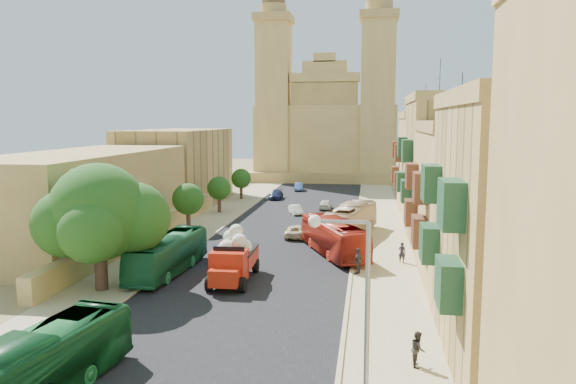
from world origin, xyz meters
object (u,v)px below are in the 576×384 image
(street_tree_d, at_px, (241,179))
(bus_green_south, at_px, (32,370))
(car_white_a, at_px, (296,210))
(pedestrian_b, at_px, (418,349))
(car_white_b, at_px, (326,204))
(bus_cream_east, at_px, (351,220))
(ficus_tree, at_px, (100,216))
(car_blue_b, at_px, (299,187))
(bus_green_north, at_px, (168,254))
(car_dkblue, at_px, (276,195))
(street_tree_a, at_px, (141,218))
(bus_red_east, at_px, (334,237))
(car_blue_a, at_px, (222,253))
(red_truck, at_px, (234,257))
(pedestrian_a, at_px, (402,252))
(streetlamp, at_px, (353,304))
(olive_pickup, at_px, (334,226))
(street_tree_b, at_px, (188,199))
(pedestrian_c, at_px, (358,261))
(street_tree_c, at_px, (219,188))
(car_cream, at_px, (296,231))
(church, at_px, (327,129))

(street_tree_d, distance_m, bus_green_south, 59.10)
(car_white_a, relative_size, pedestrian_b, 2.02)
(car_white_b, bearing_deg, bus_cream_east, 105.64)
(ficus_tree, distance_m, car_blue_b, 55.16)
(car_white_b, bearing_deg, ficus_tree, 74.06)
(bus_green_north, xyz_separation_m, car_white_b, (9.29, 31.80, -0.82))
(car_dkblue, xyz_separation_m, car_white_b, (7.79, -8.10, 0.00))
(street_tree_a, height_order, car_dkblue, street_tree_a)
(bus_red_east, xyz_separation_m, car_blue_a, (-8.82, -3.40, -0.86))
(red_truck, bearing_deg, pedestrian_a, 30.03)
(streetlamp, xyz_separation_m, bus_green_north, (-14.22, 20.58, -3.75))
(red_truck, distance_m, olive_pickup, 17.47)
(street_tree_b, xyz_separation_m, pedestrian_c, (17.50, -13.61, -2.35))
(car_blue_a, bearing_deg, street_tree_c, 92.98)
(street_tree_b, distance_m, pedestrian_a, 23.22)
(street_tree_d, distance_m, red_truck, 41.72)
(street_tree_b, bearing_deg, bus_green_south, -81.82)
(street_tree_a, bearing_deg, car_white_a, 68.40)
(car_white_a, bearing_deg, car_cream, -103.26)
(car_blue_b, bearing_deg, bus_cream_east, -80.15)
(olive_pickup, xyz_separation_m, car_blue_a, (-8.33, -10.87, -0.35))
(car_blue_a, bearing_deg, ficus_tree, -136.89)
(bus_cream_east, distance_m, car_white_a, 13.66)
(car_blue_a, xyz_separation_m, pedestrian_c, (10.98, -2.36, 0.33))
(car_dkblue, height_order, pedestrian_b, pedestrian_b)
(bus_green_south, bearing_deg, bus_green_north, 103.20)
(bus_red_east, distance_m, car_dkblue, 33.95)
(car_blue_a, height_order, car_white_b, car_blue_a)
(red_truck, distance_m, bus_red_east, 11.03)
(street_tree_c, bearing_deg, car_blue_a, -74.33)
(church, bearing_deg, pedestrian_b, -82.80)
(bus_green_south, relative_size, car_white_b, 2.88)
(red_truck, relative_size, bus_red_east, 0.63)
(pedestrian_a, bearing_deg, car_blue_b, -54.68)
(car_blue_a, bearing_deg, pedestrian_c, -24.83)
(ficus_tree, bearing_deg, car_cream, 60.27)
(car_white_b, bearing_deg, pedestrian_c, 101.56)
(street_tree_a, distance_m, pedestrian_b, 26.83)
(bus_green_north, height_order, car_dkblue, bus_green_north)
(streetlamp, bearing_deg, pedestrian_a, 83.06)
(bus_green_north, height_order, car_white_a, bus_green_north)
(car_white_a, height_order, car_blue_b, car_blue_b)
(street_tree_a, distance_m, streetlamp, 29.89)
(church, distance_m, car_blue_b, 22.10)
(church, relative_size, street_tree_a, 7.02)
(street_tree_a, distance_m, olive_pickup, 19.02)
(ficus_tree, xyz_separation_m, pedestrian_a, (20.34, 10.23, -4.24))
(ficus_tree, bearing_deg, streetlamp, -43.03)
(street_tree_b, relative_size, bus_red_east, 0.46)
(car_cream, bearing_deg, bus_green_south, 77.59)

